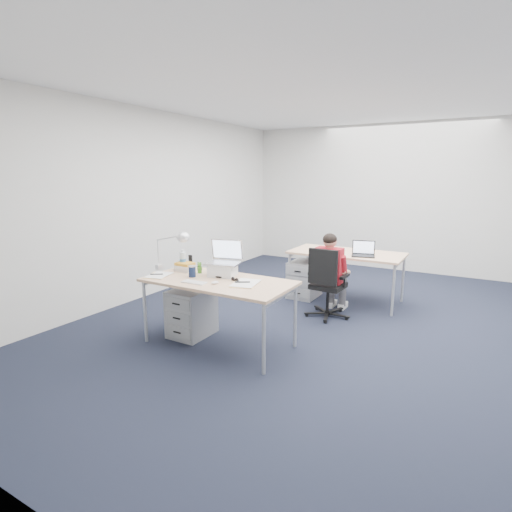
# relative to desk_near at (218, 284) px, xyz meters

# --- Properties ---
(floor) EXTENTS (7.00, 7.00, 0.00)m
(floor) POSITION_rel_desk_near_xyz_m (0.98, 1.15, -0.68)
(floor) COLOR black
(floor) RESTS_ON ground
(room) EXTENTS (6.02, 7.02, 2.80)m
(room) POSITION_rel_desk_near_xyz_m (0.98, 1.15, 1.03)
(room) COLOR silver
(room) RESTS_ON ground
(desk_near) EXTENTS (1.60, 0.80, 0.73)m
(desk_near) POSITION_rel_desk_near_xyz_m (0.00, 0.00, 0.00)
(desk_near) COLOR tan
(desk_near) RESTS_ON ground
(desk_far) EXTENTS (1.60, 0.80, 0.73)m
(desk_far) POSITION_rel_desk_near_xyz_m (0.71, 2.22, 0.00)
(desk_far) COLOR tan
(desk_far) RESTS_ON ground
(office_chair) EXTENTS (0.62, 0.62, 0.93)m
(office_chair) POSITION_rel_desk_near_xyz_m (0.72, 1.42, -0.42)
(office_chair) COLOR black
(office_chair) RESTS_ON ground
(seated_person) EXTENTS (0.34, 0.59, 1.10)m
(seated_person) POSITION_rel_desk_near_xyz_m (0.72, 1.57, -0.13)
(seated_person) COLOR maroon
(seated_person) RESTS_ON ground
(drawer_pedestal_near) EXTENTS (0.40, 0.50, 0.55)m
(drawer_pedestal_near) POSITION_rel_desk_near_xyz_m (-0.43, 0.06, -0.41)
(drawer_pedestal_near) COLOR #999B9E
(drawer_pedestal_near) RESTS_ON ground
(drawer_pedestal_far) EXTENTS (0.40, 0.50, 0.55)m
(drawer_pedestal_far) POSITION_rel_desk_near_xyz_m (0.11, 2.10, -0.41)
(drawer_pedestal_far) COLOR #999B9E
(drawer_pedestal_far) RESTS_ON ground
(silver_laptop) EXTENTS (0.43, 0.37, 0.39)m
(silver_laptop) POSITION_rel_desk_near_xyz_m (-0.07, 0.18, 0.24)
(silver_laptop) COLOR silver
(silver_laptop) RESTS_ON desk_near
(wireless_keyboard) EXTENTS (0.27, 0.12, 0.01)m
(wireless_keyboard) POSITION_rel_desk_near_xyz_m (-0.15, -0.22, 0.05)
(wireless_keyboard) COLOR white
(wireless_keyboard) RESTS_ON desk_near
(computer_mouse) EXTENTS (0.08, 0.09, 0.03)m
(computer_mouse) POSITION_rel_desk_near_xyz_m (0.06, -0.15, 0.06)
(computer_mouse) COLOR white
(computer_mouse) RESTS_ON desk_near
(headphones) EXTENTS (0.30, 0.26, 0.04)m
(headphones) POSITION_rel_desk_near_xyz_m (-0.06, 0.15, 0.07)
(headphones) COLOR black
(headphones) RESTS_ON desk_near
(can_koozie) EXTENTS (0.10, 0.10, 0.13)m
(can_koozie) POSITION_rel_desk_near_xyz_m (-0.33, -0.03, 0.11)
(can_koozie) COLOR #131E3C
(can_koozie) RESTS_ON desk_near
(water_bottle) EXTENTS (0.10, 0.10, 0.24)m
(water_bottle) POSITION_rel_desk_near_xyz_m (-0.64, 0.19, 0.17)
(water_bottle) COLOR silver
(water_bottle) RESTS_ON desk_near
(bear_figurine) EXTENTS (0.08, 0.08, 0.13)m
(bear_figurine) POSITION_rel_desk_near_xyz_m (-0.37, 0.15, 0.11)
(bear_figurine) COLOR #2E7820
(bear_figurine) RESTS_ON desk_near
(book_stack) EXTENTS (0.26, 0.22, 0.10)m
(book_stack) POSITION_rel_desk_near_xyz_m (-0.58, 0.15, 0.09)
(book_stack) COLOR silver
(book_stack) RESTS_ON desk_near
(cordless_phone) EXTENTS (0.04, 0.03, 0.15)m
(cordless_phone) POSITION_rel_desk_near_xyz_m (-0.64, 0.32, 0.12)
(cordless_phone) COLOR black
(cordless_phone) RESTS_ON desk_near
(papers_left) EXTENTS (0.28, 0.35, 0.01)m
(papers_left) POSITION_rel_desk_near_xyz_m (-0.69, -0.18, 0.05)
(papers_left) COLOR #FED993
(papers_left) RESTS_ON desk_near
(papers_right) EXTENTS (0.31, 0.38, 0.01)m
(papers_right) POSITION_rel_desk_near_xyz_m (0.32, 0.01, 0.05)
(papers_right) COLOR #FED993
(papers_right) RESTS_ON desk_near
(sunglasses) EXTENTS (0.13, 0.09, 0.03)m
(sunglasses) POSITION_rel_desk_near_xyz_m (0.18, 0.05, 0.06)
(sunglasses) COLOR black
(sunglasses) RESTS_ON desk_near
(desk_lamp) EXTENTS (0.46, 0.21, 0.50)m
(desk_lamp) POSITION_rel_desk_near_xyz_m (-0.75, 0.06, 0.30)
(desk_lamp) COLOR silver
(desk_lamp) RESTS_ON desk_near
(dark_laptop) EXTENTS (0.37, 0.36, 0.22)m
(dark_laptop) POSITION_rel_desk_near_xyz_m (1.00, 2.04, 0.16)
(dark_laptop) COLOR black
(dark_laptop) RESTS_ON desk_far
(far_cup) EXTENTS (0.08, 0.08, 0.10)m
(far_cup) POSITION_rel_desk_near_xyz_m (0.98, 2.31, 0.10)
(far_cup) COLOR white
(far_cup) RESTS_ON desk_far
(far_papers) EXTENTS (0.27, 0.36, 0.01)m
(far_papers) POSITION_rel_desk_near_xyz_m (0.50, 2.26, 0.05)
(far_papers) COLOR white
(far_papers) RESTS_ON desk_far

